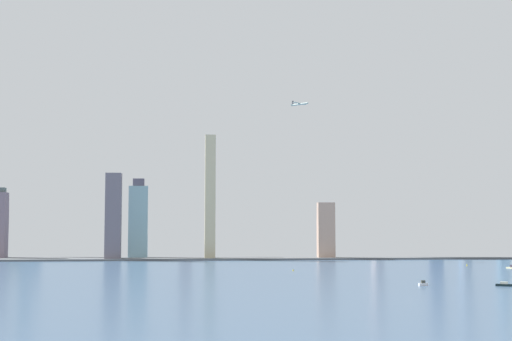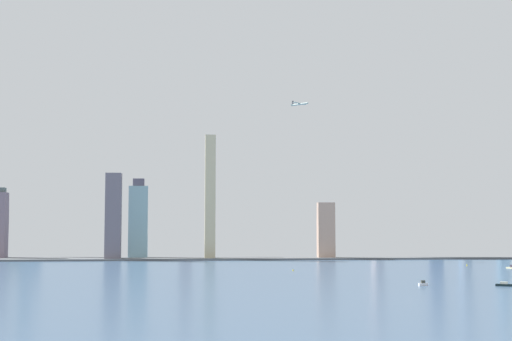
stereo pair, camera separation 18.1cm
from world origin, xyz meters
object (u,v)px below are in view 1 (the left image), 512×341
at_px(skyscraper_4, 435,217).
at_px(channel_buoy_0, 293,270).
at_px(skyscraper_10, 464,201).
at_px(skyscraper_12, 36,235).
at_px(skyscraper_6, 11,243).
at_px(channel_buoy_1, 467,265).
at_px(skyscraper_9, 27,198).
at_px(boat_1, 504,284).
at_px(skyscraper_2, 1,225).
at_px(boat_0, 423,284).
at_px(skyscraper_11, 210,197).
at_px(skyscraper_13, 138,221).
at_px(airplane, 300,104).
at_px(skyscraper_7, 502,211).
at_px(skyscraper_1, 186,214).
at_px(skyscraper_8, 113,217).
at_px(observation_tower, 464,141).
at_px(skyscraper_3, 377,205).
at_px(skyscraper_0, 326,231).

xyz_separation_m(skyscraper_4, channel_buoy_0, (-249.19, -267.37, -58.54)).
height_order(skyscraper_10, skyscraper_12, skyscraper_10).
height_order(skyscraper_6, channel_buoy_1, skyscraper_6).
xyz_separation_m(skyscraper_9, boat_1, (466.77, -538.75, -85.18)).
distance_m(skyscraper_2, boat_0, 656.79).
bearing_deg(skyscraper_6, skyscraper_11, -21.14).
height_order(boat_1, channel_buoy_0, boat_1).
height_order(skyscraper_12, skyscraper_13, skyscraper_13).
bearing_deg(airplane, skyscraper_7, 52.91).
bearing_deg(skyscraper_13, skyscraper_6, 156.71).
relative_size(boat_0, channel_buoy_1, 2.36).
bearing_deg(skyscraper_4, skyscraper_2, 176.95).
height_order(skyscraper_1, skyscraper_6, skyscraper_1).
relative_size(skyscraper_4, skyscraper_9, 0.72).
relative_size(skyscraper_10, boat_1, 14.23).
bearing_deg(airplane, skyscraper_8, -137.42).
height_order(skyscraper_6, airplane, airplane).
xyz_separation_m(skyscraper_2, skyscraper_12, (33.21, 73.29, -14.99)).
distance_m(observation_tower, skyscraper_4, 121.52).
xyz_separation_m(skyscraper_13, boat_1, (303.94, -491.11, -51.89)).
bearing_deg(observation_tower, skyscraper_2, 177.78).
relative_size(skyscraper_13, boat_0, 15.95).
relative_size(skyscraper_1, boat_0, 19.14).
xyz_separation_m(channel_buoy_1, airplane, (-166.93, 164.42, 212.97)).
bearing_deg(skyscraper_8, skyscraper_6, 143.60).
bearing_deg(skyscraper_2, skyscraper_6, 91.92).
xyz_separation_m(skyscraper_6, skyscraper_8, (160.96, -118.67, 38.24)).
bearing_deg(skyscraper_11, skyscraper_13, 163.20).
bearing_deg(skyscraper_10, skyscraper_3, -156.23).
height_order(skyscraper_9, skyscraper_11, skyscraper_9).
height_order(skyscraper_8, skyscraper_9, skyscraper_9).
bearing_deg(channel_buoy_0, skyscraper_10, 47.48).
bearing_deg(skyscraper_9, skyscraper_4, -6.85).
xyz_separation_m(skyscraper_7, skyscraper_11, (-427.45, -14.15, 17.83)).
relative_size(skyscraper_11, skyscraper_13, 1.53).
distance_m(skyscraper_4, skyscraper_7, 104.36).
xyz_separation_m(skyscraper_0, skyscraper_1, (-194.89, 75.75, 24.62)).
bearing_deg(skyscraper_10, observation_tower, -110.72).
bearing_deg(skyscraper_7, skyscraper_9, 174.74).
relative_size(skyscraper_0, skyscraper_11, 0.46).
relative_size(boat_1, airplane, 0.53).
bearing_deg(skyscraper_13, channel_buoy_0, -59.06).
xyz_separation_m(skyscraper_2, skyscraper_7, (716.79, -25.69, 20.49)).
bearing_deg(skyscraper_12, airplane, -19.63).
bearing_deg(channel_buoy_0, skyscraper_13, 120.94).
bearing_deg(skyscraper_0, skyscraper_4, 2.69).
height_order(skyscraper_1, channel_buoy_1, skyscraper_1).
bearing_deg(skyscraper_11, observation_tower, 2.19).
bearing_deg(channel_buoy_1, skyscraper_11, 147.21).
relative_size(skyscraper_0, skyscraper_13, 0.70).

